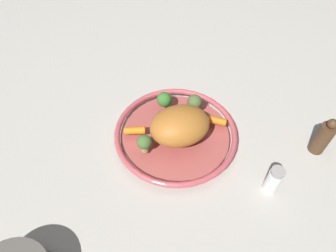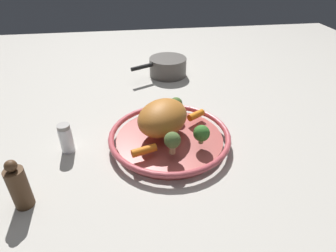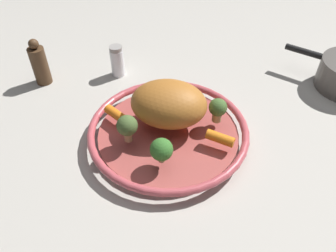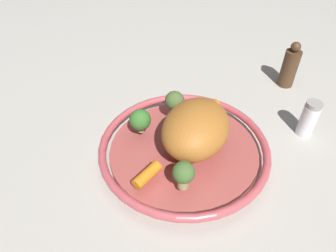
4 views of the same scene
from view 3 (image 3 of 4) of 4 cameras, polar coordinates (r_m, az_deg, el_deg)
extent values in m
plane|color=#B7B2A8|center=(0.74, 0.04, -2.21)|extent=(2.49, 2.49, 0.00)
cylinder|color=#A84C47|center=(0.73, 0.04, -1.62)|extent=(0.30, 0.30, 0.02)
torus|color=#BF4D54|center=(0.72, 0.04, -0.56)|extent=(0.34, 0.34, 0.02)
ellipsoid|color=#AF6727|center=(0.70, 0.12, 3.78)|extent=(0.20, 0.20, 0.09)
cylinder|color=orange|center=(0.68, 8.79, -2.05)|extent=(0.05, 0.06, 0.02)
cylinder|color=orange|center=(0.73, -8.60, 1.85)|extent=(0.04, 0.07, 0.02)
cylinder|color=tan|center=(0.68, -6.73, -1.69)|extent=(0.02, 0.02, 0.02)
sphere|color=#4A6130|center=(0.66, -6.93, 0.07)|extent=(0.04, 0.04, 0.04)
cylinder|color=tan|center=(0.73, 8.22, 1.55)|extent=(0.02, 0.02, 0.02)
sphere|color=#45662F|center=(0.71, 8.43, 3.14)|extent=(0.04, 0.04, 0.04)
cylinder|color=#9AA666|center=(0.64, -1.08, -5.49)|extent=(0.01, 0.01, 0.01)
sphere|color=#37712B|center=(0.62, -1.11, -3.99)|extent=(0.04, 0.04, 0.04)
cylinder|color=white|center=(0.92, -8.53, 10.52)|extent=(0.04, 0.04, 0.07)
cylinder|color=#9E9993|center=(0.89, -8.82, 12.81)|extent=(0.03, 0.03, 0.01)
cylinder|color=#4C331E|center=(0.93, -20.78, 9.48)|extent=(0.04, 0.04, 0.10)
sphere|color=#4C331E|center=(0.90, -21.77, 12.73)|extent=(0.02, 0.02, 0.02)
cylinder|color=black|center=(0.97, 21.92, 11.61)|extent=(0.06, 0.09, 0.02)
camera|label=1|loc=(0.99, 22.87, 49.46)|focal=31.03mm
camera|label=2|loc=(0.67, -69.45, 14.08)|focal=30.47mm
camera|label=4|loc=(0.73, 41.36, 29.37)|focal=32.03mm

